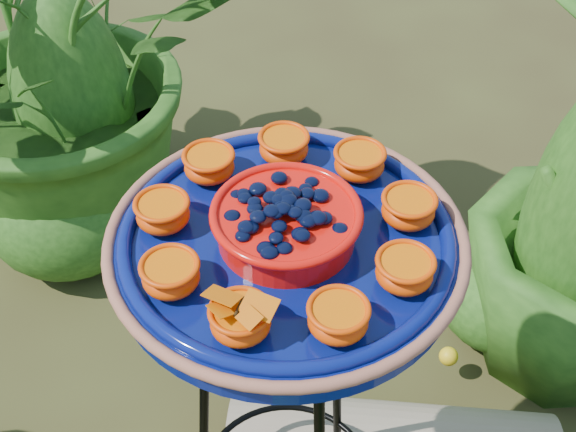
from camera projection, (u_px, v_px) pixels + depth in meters
The scene contains 3 objects.
tripod_stand at pixel (287, 409), 1.15m from camera, with size 0.37×0.37×0.79m.
feeder_dish at pixel (286, 239), 0.91m from camera, with size 0.51×0.51×0.09m.
shrub_back_left at pixel (62, 48), 1.80m from camera, with size 0.92×0.80×1.02m, color #1E4512.
Camera 1 is at (0.30, -0.60, 1.47)m, focal length 50.00 mm.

